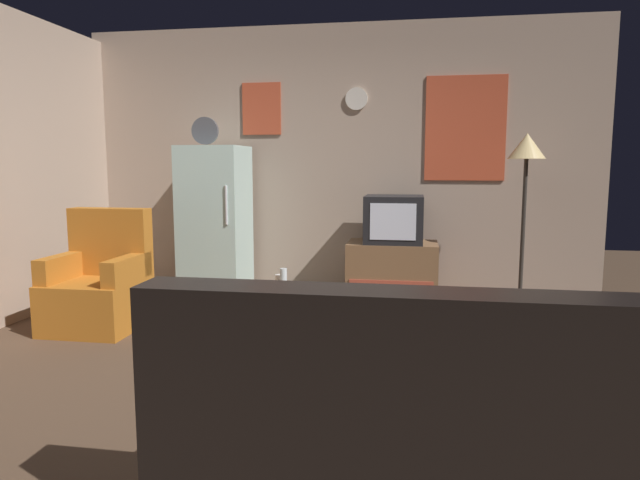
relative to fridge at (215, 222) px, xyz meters
The scene contains 13 objects.
ground_plane 2.42m from the fridge, 60.25° to the right, with size 12.00×12.00×0.00m, color #4C3828.
wall_with_art 1.37m from the fridge, 21.70° to the left, with size 5.20×0.12×2.70m.
fridge is the anchor object (origin of this frame).
tv_stand 1.80m from the fridge, ahead, with size 0.84×0.53×0.59m.
crt_tv 1.75m from the fridge, ahead, with size 0.54×0.51×0.44m.
standing_lamp 2.95m from the fridge, ahead, with size 0.32×0.32×1.59m.
coffee_table 1.79m from the fridge, 60.49° to the right, with size 0.72×0.72×0.42m.
wine_glass 1.72m from the fridge, 53.65° to the right, with size 0.05×0.05×0.15m, color silver.
mug_ceramic_white 1.65m from the fridge, 53.39° to the right, with size 0.08×0.08×0.09m, color silver.
remote_control 1.81m from the fridge, 57.47° to the right, with size 0.15×0.04×0.02m, color black.
armchair 1.35m from the fridge, 116.66° to the right, with size 0.68×0.68×0.96m.
couch 3.82m from the fridge, 60.44° to the right, with size 1.70×0.80×0.92m.
book_stack 2.51m from the fridge, ahead, with size 0.21×0.16×0.09m.
Camera 1 is at (0.79, -3.31, 1.32)m, focal length 31.76 mm.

